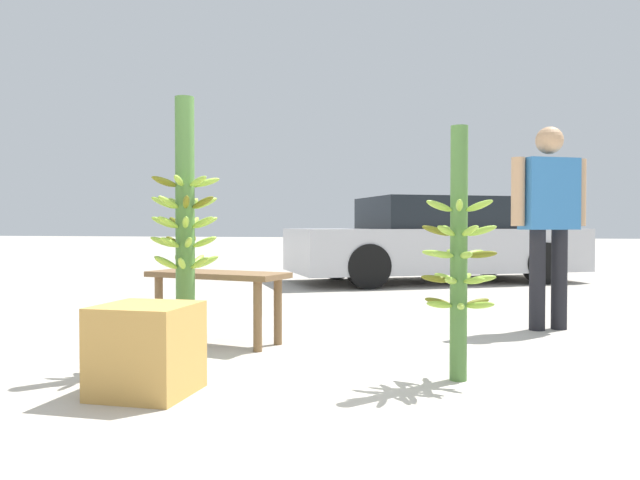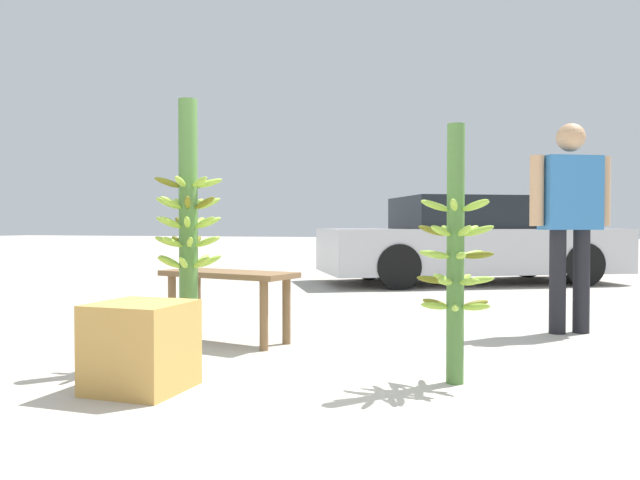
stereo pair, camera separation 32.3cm
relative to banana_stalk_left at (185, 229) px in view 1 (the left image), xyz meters
The scene contains 7 objects.
ground_plane 1.23m from the banana_stalk_left, 21.53° to the right, with size 80.00×80.00×0.00m, color #B2AA9E.
banana_stalk_left is the anchor object (origin of this frame).
banana_stalk_center 1.63m from the banana_stalk_left, ahead, with size 0.42×0.42×1.40m.
vendor_person 2.99m from the banana_stalk_left, 39.44° to the left, with size 0.65×0.41×1.66m.
market_bench 0.83m from the banana_stalk_left, 97.52° to the left, with size 1.09×0.59×0.52m.
parked_car 6.25m from the banana_stalk_left, 78.96° to the left, with size 4.64×3.58×1.27m.
produce_crate 0.89m from the banana_stalk_left, 81.49° to the right, with size 0.46×0.46×0.46m.
Camera 1 is at (0.84, -3.15, 0.85)m, focal length 35.00 mm.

